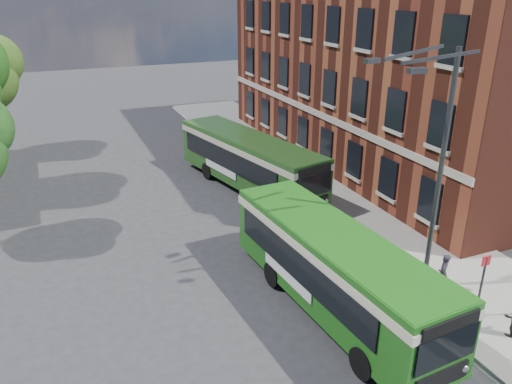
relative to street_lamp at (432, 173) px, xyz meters
name	(u,v)px	position (x,y,z in m)	size (l,w,h in m)	color
ground	(278,292)	(-4.84, 2.00, -4.79)	(120.00, 120.00, 0.00)	#2A2A2D
pavement	(330,190)	(2.16, 10.00, -4.72)	(6.00, 48.00, 0.15)	gray
kerb_line	(281,199)	(-0.89, 10.00, -4.79)	(0.12, 48.00, 0.01)	beige
brick_office	(399,50)	(9.16, 14.00, 2.18)	(12.10, 26.00, 14.20)	maroon
street_lamp	(432,173)	(0.00, 0.00, 0.00)	(2.96, 2.38, 9.00)	#333537
bus_stop_sign	(482,283)	(0.76, -2.20, -3.28)	(0.35, 0.08, 2.52)	#333537
bus_front	(334,264)	(-3.49, 0.32, -2.96)	(3.30, 10.40, 3.02)	#1D5E17
bus_rear	(249,158)	(-1.87, 12.17, -2.96)	(4.87, 11.31, 3.02)	#25511D
pedestrian_a	(443,273)	(0.74, -0.51, -3.87)	(0.56, 0.37, 1.54)	#231F28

